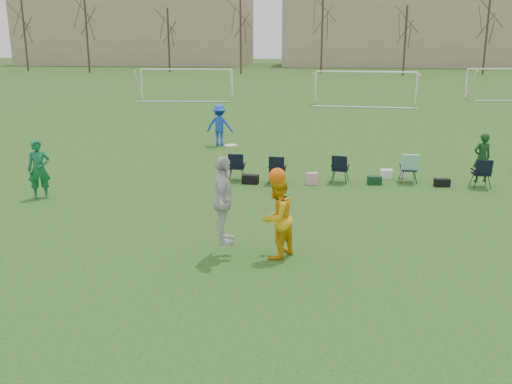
% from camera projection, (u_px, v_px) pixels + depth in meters
% --- Properties ---
extents(ground, '(260.00, 260.00, 0.00)m').
position_uv_depth(ground, '(255.00, 269.00, 12.17)').
color(ground, '#204C17').
rests_on(ground, ground).
extents(fielder_green_near, '(0.79, 0.68, 1.82)m').
position_uv_depth(fielder_green_near, '(39.00, 169.00, 17.37)').
color(fielder_green_near, '#12653A').
rests_on(fielder_green_near, ground).
extents(fielder_blue, '(1.25, 0.77, 1.87)m').
position_uv_depth(fielder_blue, '(220.00, 125.00, 26.06)').
color(fielder_blue, blue).
rests_on(fielder_blue, ground).
extents(center_contest, '(2.02, 1.33, 2.58)m').
position_uv_depth(center_contest, '(251.00, 209.00, 12.57)').
color(center_contest, silver).
rests_on(center_contest, ground).
extents(sideline_setup, '(8.82, 1.83, 1.78)m').
position_uv_depth(sideline_setup, '(370.00, 168.00, 19.26)').
color(sideline_setup, '#103D18').
rests_on(sideline_setup, ground).
extents(goal_left, '(7.39, 0.76, 2.46)m').
position_uv_depth(goal_left, '(186.00, 75.00, 45.46)').
color(goal_left, white).
rests_on(goal_left, ground).
extents(goal_mid, '(7.40, 0.63, 2.46)m').
position_uv_depth(goal_mid, '(366.00, 79.00, 41.81)').
color(goal_mid, white).
rests_on(goal_mid, ground).
extents(goal_right, '(7.35, 1.14, 2.46)m').
position_uv_depth(goal_right, '(512.00, 75.00, 46.06)').
color(goal_right, white).
rests_on(goal_right, ground).
extents(tree_line, '(110.28, 3.28, 11.40)m').
position_uv_depth(tree_line, '(323.00, 36.00, 77.68)').
color(tree_line, '#382B21').
rests_on(tree_line, ground).
extents(building_row, '(126.00, 16.00, 13.00)m').
position_uv_depth(building_row, '(362.00, 31.00, 101.68)').
color(building_row, tan).
rests_on(building_row, ground).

